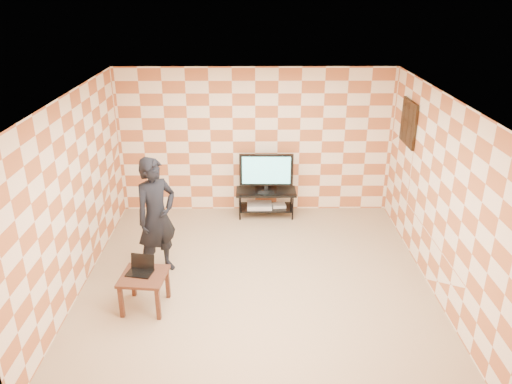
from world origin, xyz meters
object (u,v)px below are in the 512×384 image
side_table (144,281)px  person (156,217)px  tv (266,171)px  tv_stand (266,197)px

side_table → person: (0.04, 0.92, 0.49)m
tv → person: 2.53m
tv_stand → person: bearing=-130.5°
side_table → person: 1.04m
tv → person: person is taller
tv → person: (-1.65, -1.92, 0.01)m
tv_stand → side_table: bearing=-120.7°
tv_stand → tv: (0.00, -0.00, 0.52)m
tv → side_table: size_ratio=1.53×
tv_stand → person: person is taller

